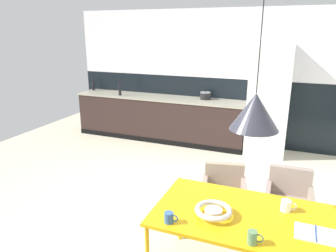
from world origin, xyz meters
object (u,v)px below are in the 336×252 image
object	(u,v)px
fruit_bowl	(213,211)
armchair_head_of_table	(224,187)
armchair_far_side	(289,194)
mug_glass_clear	(169,218)
refrigerator_column	(269,101)
bottle_oil_tall	(93,85)
bottle_spice_small	(120,89)
cooking_pot	(205,96)
dining_table	(246,219)
pendant_lamp_over_table_near	(255,112)
mug_tall_blue	(286,206)
open_book	(316,234)
mug_dark_espresso	(253,238)

from	to	relation	value
fruit_bowl	armchair_head_of_table	bearing A→B (deg)	96.34
armchair_far_side	mug_glass_clear	xyz separation A→B (m)	(-0.91, -1.29, 0.26)
refrigerator_column	bottle_oil_tall	bearing A→B (deg)	178.09
refrigerator_column	bottle_spice_small	bearing A→B (deg)	-176.82
refrigerator_column	cooking_pot	distance (m)	1.23
armchair_head_of_table	armchair_far_side	bearing A→B (deg)	173.63
dining_table	refrigerator_column	bearing A→B (deg)	92.36
refrigerator_column	pendant_lamp_over_table_near	xyz separation A→B (m)	(0.14, -3.45, 0.63)
dining_table	bottle_spice_small	bearing A→B (deg)	133.48
refrigerator_column	dining_table	bearing A→B (deg)	-87.64
refrigerator_column	fruit_bowl	distance (m)	3.62
fruit_bowl	cooking_pot	bearing A→B (deg)	106.55
mug_tall_blue	mug_glass_clear	size ratio (longest dim) A/B	1.11
dining_table	pendant_lamp_over_table_near	bearing A→B (deg)	90.00
cooking_pot	refrigerator_column	bearing A→B (deg)	-5.23
mug_glass_clear	pendant_lamp_over_table_near	distance (m)	1.10
cooking_pot	bottle_oil_tall	xyz separation A→B (m)	(-2.65, 0.02, 0.04)
armchair_head_of_table	pendant_lamp_over_table_near	distance (m)	1.45
open_book	fruit_bowl	bearing A→B (deg)	-177.13
dining_table	open_book	xyz separation A→B (m)	(0.54, -0.08, 0.05)
dining_table	mug_glass_clear	world-z (taller)	mug_glass_clear
cooking_pot	bottle_oil_tall	bearing A→B (deg)	179.62
dining_table	mug_tall_blue	world-z (taller)	mug_tall_blue
armchair_far_side	mug_dark_espresso	distance (m)	1.37
bottle_oil_tall	bottle_spice_small	world-z (taller)	bottle_spice_small
armchair_head_of_table	mug_glass_clear	world-z (taller)	mug_glass_clear
mug_tall_blue	mug_glass_clear	bearing A→B (deg)	-148.40
mug_tall_blue	dining_table	bearing A→B (deg)	-148.62
dining_table	mug_tall_blue	distance (m)	0.38
armchair_head_of_table	armchair_far_side	size ratio (longest dim) A/B	0.95
cooking_pot	bottle_spice_small	distance (m)	1.81
refrigerator_column	bottle_oil_tall	world-z (taller)	refrigerator_column
mug_glass_clear	pendant_lamp_over_table_near	world-z (taller)	pendant_lamp_over_table_near
armchair_far_side	pendant_lamp_over_table_near	xyz separation A→B (m)	(-0.34, -0.91, 1.12)
refrigerator_column	armchair_far_side	xyz separation A→B (m)	(0.48, -2.55, -0.49)
armchair_head_of_table	mug_dark_espresso	xyz separation A→B (m)	(0.47, -1.24, 0.28)
refrigerator_column	mug_tall_blue	distance (m)	3.34
pendant_lamp_over_table_near	dining_table	bearing A→B (deg)	-90.00
mug_glass_clear	mug_dark_espresso	bearing A→B (deg)	-2.13
armchair_far_side	armchair_head_of_table	bearing A→B (deg)	4.98
bottle_spice_small	pendant_lamp_over_table_near	bearing A→B (deg)	-46.19
fruit_bowl	bottle_oil_tall	size ratio (longest dim) A/B	1.15
refrigerator_column	bottle_spice_small	size ratio (longest dim) A/B	5.89
armchair_far_side	pendant_lamp_over_table_near	bearing A→B (deg)	67.83
bottle_oil_tall	armchair_head_of_table	bearing A→B (deg)	-37.06
open_book	bottle_oil_tall	xyz separation A→B (m)	(-4.56, 3.70, 0.30)
fruit_bowl	mug_tall_blue	bearing A→B (deg)	28.82
open_book	mug_glass_clear	bearing A→B (deg)	-166.41
armchair_head_of_table	mug_glass_clear	distance (m)	1.26
bottle_spice_small	bottle_oil_tall	bearing A→B (deg)	161.14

